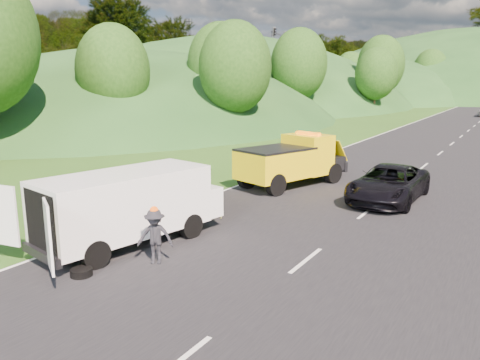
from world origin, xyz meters
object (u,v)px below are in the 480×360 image
Objects in this scene: child at (219,219)px; passing_suv at (387,201)px; spare_tire at (82,276)px; white_van at (130,204)px; worker at (156,264)px; suitcase at (150,200)px; woman at (159,212)px; tow_truck at (292,160)px.

passing_suv reaches higher than child.
child is 1.55× the size of spare_tire.
worker is at bearing -14.41° from white_van.
suitcase is 7.05m from spare_tire.
woman is 1.86× the size of child.
white_van is 2.38m from worker.
child is at bearing 88.49° from spare_tire.
tow_truck is 3.79× the size of woman.
woman is at bearing 111.99° from spare_tire.
suitcase is (-3.27, -6.77, -0.96)m from tow_truck.
white_van is 4.44× the size of worker.
passing_suv is at bearing 69.55° from child.
tow_truck is 0.91× the size of white_van.
worker is (1.77, -0.84, -1.34)m from white_van.
passing_suv reaches higher than spare_tire.
white_van is 11.43m from passing_suv.
woman reaches higher than suitcase.
tow_truck is at bearing 64.22° from suitcase.
white_van is 1.28× the size of passing_suv.
worker is (3.49, -4.15, 0.00)m from woman.
child is at bearing 88.74° from white_van.
suitcase reaches higher than spare_tire.
white_van is 4.60m from suitcase.
tow_truck reaches higher than white_van.
child is 1.44× the size of suitcase.
worker is 6.27m from suitcase.
tow_truck is 4.04× the size of worker.
tow_truck is 11.44m from worker.
white_van is 11.15× the size of suitcase.
woman is at bearing -91.16° from tow_truck.
spare_tire is at bearing -72.62° from tow_truck.
woman is at bearing 101.52° from worker.
spare_tire is at bearing -64.58° from white_van.
child is (0.83, 3.80, -1.34)m from white_van.
tow_truck is 7.68m from woman.
passing_suv is at bearing 10.47° from tow_truck.
suitcase reaches higher than child.
spare_tire is (2.38, -5.88, 0.00)m from woman.
tow_truck is at bearing 108.80° from child.
woman is (-1.71, 3.31, -1.34)m from white_van.
tow_truck is at bearing 173.82° from passing_suv.
white_van is 2.98m from spare_tire.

